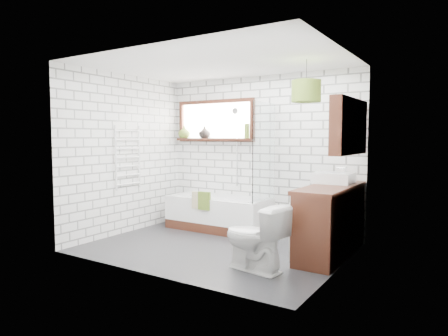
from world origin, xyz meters
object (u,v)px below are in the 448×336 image
Objects in this scene: basin at (334,178)px; toilet at (254,237)px; vanity at (331,220)px; bathtub at (219,213)px; pendant at (306,91)px.

basin is 1.53m from toilet.
basin is (-0.06, 0.27, 0.52)m from vanity.
bathtub is 4.53× the size of pendant.
basin is at bearing -4.60° from bathtub.
bathtub is at bearing 161.74° from pendant.
pendant reaches higher than bathtub.
pendant is (1.69, -0.56, 1.83)m from bathtub.
bathtub is 3.40× the size of basin.
vanity is at bearing 22.25° from pendant.
pendant is at bearing -18.26° from bathtub.
toilet is at bearing -117.80° from vanity.
vanity is 1.68m from pendant.
vanity reaches higher than toilet.
toilet is at bearing -110.47° from basin.
bathtub is 2.55m from pendant.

